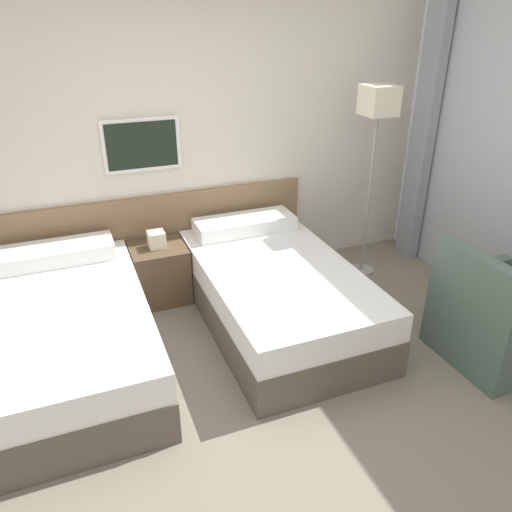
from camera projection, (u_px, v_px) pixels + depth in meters
name	position (u px, v px, depth m)	size (l,w,h in m)	color
ground_plane	(287.00, 405.00, 3.26)	(16.00, 16.00, 0.00)	slate
wall_headboard	(192.00, 141.00, 4.31)	(10.00, 0.10, 2.70)	beige
bed_near_door	(67.00, 335.00, 3.51)	(1.12, 1.95, 0.64)	brown
bed_near_window	(276.00, 292.00, 4.04)	(1.12, 1.95, 0.64)	brown
nightstand	(160.00, 272.00, 4.36)	(0.47, 0.44, 0.64)	brown
floor_lamp	(377.00, 115.00, 4.26)	(0.27, 0.27, 1.75)	#9E9993
armchair	(497.00, 323.00, 3.60)	(0.79, 0.75, 0.89)	#4C6056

